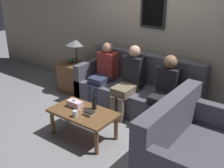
{
  "coord_description": "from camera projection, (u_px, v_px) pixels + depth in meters",
  "views": [
    {
      "loc": [
        2.36,
        -3.43,
        2.38
      ],
      "look_at": [
        -0.08,
        -0.15,
        0.68
      ],
      "focal_mm": 45.0,
      "sensor_mm": 36.0,
      "label": 1
    }
  ],
  "objects": [
    {
      "name": "drinking_glass",
      "position": [
        75.0,
        114.0,
        3.95
      ],
      "size": [
        0.07,
        0.07,
        0.09
      ],
      "color": "silver",
      "rests_on": "coffee_table"
    },
    {
      "name": "coffee_table",
      "position": [
        83.0,
        115.0,
        4.14
      ],
      "size": [
        0.99,
        0.57,
        0.43
      ],
      "color": "brown",
      "rests_on": "ground_plane"
    },
    {
      "name": "ground_plane",
      "position": [
        121.0,
        119.0,
        4.76
      ],
      "size": [
        16.0,
        16.0,
        0.0
      ],
      "primitive_type": "plane",
      "color": "gray"
    },
    {
      "name": "book_stack",
      "position": [
        89.0,
        113.0,
        4.0
      ],
      "size": [
        0.15,
        0.12,
        0.07
      ],
      "color": "beige",
      "rests_on": "coffee_table"
    },
    {
      "name": "couch_side",
      "position": [
        188.0,
        153.0,
        3.36
      ],
      "size": [
        0.85,
        1.48,
        0.96
      ],
      "rotation": [
        0.0,
        0.0,
        1.57
      ],
      "color": "#4C4C56",
      "rests_on": "ground_plane"
    },
    {
      "name": "couch_main",
      "position": [
        138.0,
        91.0,
        5.01
      ],
      "size": [
        2.22,
        0.85,
        0.96
      ],
      "color": "#4C4C56",
      "rests_on": "ground_plane"
    },
    {
      "name": "side_table_with_lamp",
      "position": [
        75.0,
        74.0,
        5.72
      ],
      "size": [
        0.52,
        0.52,
        1.09
      ],
      "color": "brown",
      "rests_on": "ground_plane"
    },
    {
      "name": "wine_bottle",
      "position": [
        94.0,
        102.0,
        4.14
      ],
      "size": [
        0.07,
        0.07,
        0.32
      ],
      "color": "black",
      "rests_on": "coffee_table"
    },
    {
      "name": "person_left",
      "position": [
        104.0,
        71.0,
        5.15
      ],
      "size": [
        0.34,
        0.58,
        1.13
      ],
      "color": "#2D334C",
      "rests_on": "ground_plane"
    },
    {
      "name": "person_middle",
      "position": [
        130.0,
        79.0,
        4.76
      ],
      "size": [
        0.34,
        0.66,
        1.18
      ],
      "color": "#756651",
      "rests_on": "ground_plane"
    },
    {
      "name": "tissue_box",
      "position": [
        75.0,
        104.0,
        4.23
      ],
      "size": [
        0.23,
        0.12,
        0.15
      ],
      "color": "silver",
      "rests_on": "coffee_table"
    },
    {
      "name": "teddy_bear",
      "position": [
        144.0,
        148.0,
        3.77
      ],
      "size": [
        0.19,
        0.19,
        0.3
      ],
      "color": "tan",
      "rests_on": "ground_plane"
    },
    {
      "name": "wall_back",
      "position": [
        153.0,
        33.0,
        4.97
      ],
      "size": [
        9.0,
        0.08,
        2.6
      ],
      "color": "#9E937F",
      "rests_on": "ground_plane"
    },
    {
      "name": "person_right",
      "position": [
        165.0,
        88.0,
        4.41
      ],
      "size": [
        0.34,
        0.59,
        1.14
      ],
      "color": "black",
      "rests_on": "ground_plane"
    }
  ]
}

